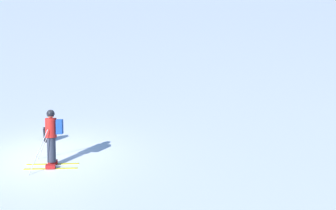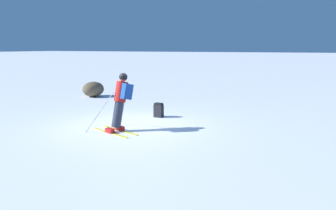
% 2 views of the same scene
% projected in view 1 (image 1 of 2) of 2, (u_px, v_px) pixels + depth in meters
% --- Properties ---
extents(ground_plane, '(300.00, 300.00, 0.00)m').
position_uv_depth(ground_plane, '(48.00, 157.00, 14.89)').
color(ground_plane, white).
extents(skier, '(1.26, 1.66, 1.72)m').
position_uv_depth(skier, '(52.00, 135.00, 14.11)').
color(skier, yellow).
rests_on(skier, ground).
extents(spare_backpack, '(0.22, 0.30, 0.50)m').
position_uv_depth(spare_backpack, '(48.00, 135.00, 16.27)').
color(spare_backpack, black).
rests_on(spare_backpack, ground).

